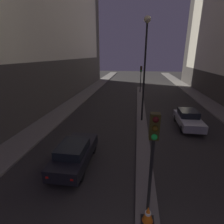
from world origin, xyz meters
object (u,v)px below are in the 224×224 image
object	(u,v)px
street_lamp	(146,51)
car_right_lane	(188,119)
car_left_lane	(75,153)
traffic_light_near	(153,145)
traffic_light_mid	(141,73)
traffic_cone_far	(148,214)

from	to	relation	value
street_lamp	car_right_lane	size ratio (longest dim) A/B	2.14
street_lamp	car_left_lane	xyz separation A→B (m)	(-3.95, -7.49, -5.59)
traffic_light_near	car_right_lane	xyz separation A→B (m)	(3.95, 9.62, -2.46)
traffic_light_near	street_lamp	world-z (taller)	street_lamp
traffic_light_mid	street_lamp	xyz separation A→B (m)	(0.00, -12.98, 3.13)
traffic_light_mid	street_lamp	distance (m)	13.35
traffic_cone_far	car_left_lane	bearing A→B (deg)	140.92
street_lamp	car_right_lane	xyz separation A→B (m)	(3.95, -0.81, -5.59)
traffic_light_mid	street_lamp	size ratio (longest dim) A/B	0.47
traffic_light_mid	traffic_cone_far	size ratio (longest dim) A/B	6.27
traffic_light_near	car_left_lane	xyz separation A→B (m)	(-3.95, 2.94, -2.47)
traffic_light_mid	car_left_lane	xyz separation A→B (m)	(-3.95, -20.47, -2.47)
street_lamp	traffic_light_mid	bearing A→B (deg)	90.00
traffic_cone_far	car_right_lane	bearing A→B (deg)	68.15
traffic_light_near	car_right_lane	distance (m)	10.68
traffic_light_near	street_lamp	distance (m)	10.89
car_left_lane	car_right_lane	xyz separation A→B (m)	(7.90, 6.68, 0.00)
car_left_lane	traffic_light_near	bearing A→B (deg)	-36.62
traffic_cone_far	car_left_lane	distance (m)	5.09
traffic_light_mid	car_right_lane	xyz separation A→B (m)	(3.95, -13.79, -2.46)
street_lamp	traffic_cone_far	xyz separation A→B (m)	(-0.01, -10.69, -5.89)
traffic_cone_far	car_right_lane	size ratio (longest dim) A/B	0.16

